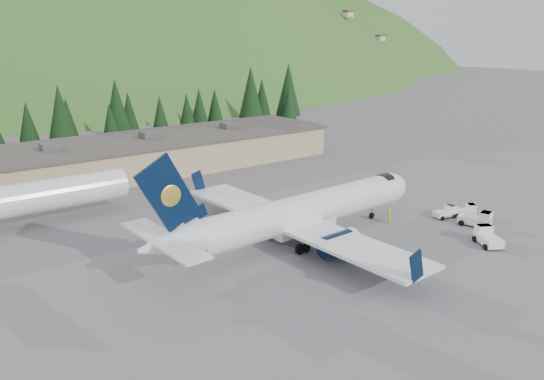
{
  "coord_description": "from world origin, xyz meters",
  "views": [
    {
      "loc": [
        -34.5,
        -39.34,
        20.64
      ],
      "look_at": [
        0.0,
        6.0,
        4.0
      ],
      "focal_mm": 35.0,
      "sensor_mm": 36.0,
      "label": 1
    }
  ],
  "objects": [
    {
      "name": "tree_line",
      "position": [
        -14.18,
        60.56,
        7.2
      ],
      "size": [
        112.34,
        19.5,
        13.79
      ],
      "color": "black",
      "rests_on": "ground"
    },
    {
      "name": "baggage_tug_d",
      "position": [
        17.89,
        -8.66,
        0.82
      ],
      "size": [
        2.83,
        3.77,
        1.83
      ],
      "rotation": [
        0.0,
        0.0,
        -1.28
      ],
      "color": "white",
      "rests_on": "ground"
    },
    {
      "name": "ground",
      "position": [
        0.0,
        0.0,
        0.0
      ],
      "size": [
        600.0,
        600.0,
        0.0
      ],
      "primitive_type": "plane",
      "color": "slate"
    },
    {
      "name": "terminal_building",
      "position": [
        -5.01,
        38.0,
        2.62
      ],
      "size": [
        71.0,
        17.0,
        6.1
      ],
      "color": "tan",
      "rests_on": "ground"
    },
    {
      "name": "baggage_tug_a",
      "position": [
        17.75,
        -4.68,
        0.63
      ],
      "size": [
        2.87,
        2.09,
        1.4
      ],
      "rotation": [
        0.0,
        0.0,
        -0.24
      ],
      "color": "white",
      "rests_on": "ground"
    },
    {
      "name": "ramp_worker",
      "position": [
        10.67,
        -2.03,
        0.87
      ],
      "size": [
        0.76,
        0.71,
        1.75
      ],
      "primitive_type": "imported",
      "rotation": [
        0.0,
        0.0,
        3.76
      ],
      "color": "yellow",
      "rests_on": "ground"
    },
    {
      "name": "baggage_tug_c",
      "position": [
        13.83,
        -12.3,
        0.81
      ],
      "size": [
        3.22,
        3.76,
        1.8
      ],
      "rotation": [
        0.0,
        0.0,
        1.04
      ],
      "color": "white",
      "rests_on": "ground"
    },
    {
      "name": "baggage_tug_b",
      "position": [
        19.94,
        -5.75,
        0.66
      ],
      "size": [
        3.02,
        2.84,
        1.48
      ],
      "rotation": [
        0.0,
        0.0,
        -0.69
      ],
      "color": "white",
      "rests_on": "ground"
    },
    {
      "name": "hills",
      "position": [
        53.34,
        207.38,
        -82.8
      ],
      "size": [
        614.0,
        330.0,
        300.0
      ],
      "color": "#376522",
      "rests_on": "ground"
    },
    {
      "name": "airliner",
      "position": [
        -1.01,
        -0.03,
        3.06
      ],
      "size": [
        34.5,
        32.31,
        11.47
      ],
      "rotation": [
        0.0,
        0.0,
        0.03
      ],
      "color": "white",
      "rests_on": "ground"
    }
  ]
}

